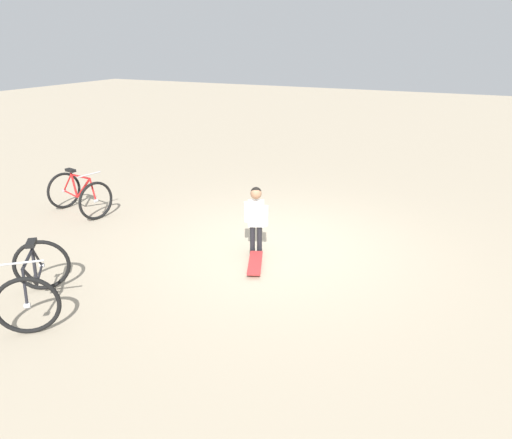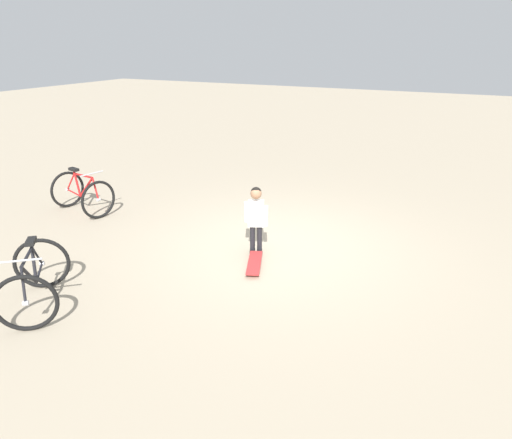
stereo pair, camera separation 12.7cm
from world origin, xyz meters
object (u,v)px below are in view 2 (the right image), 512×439
at_px(bicycle_mid, 82,193).
at_px(bicycle_near, 34,280).
at_px(child_person, 256,213).
at_px(skateboard, 254,263).

bearing_deg(bicycle_mid, bicycle_near, 36.15).
distance_m(bicycle_near, bicycle_mid, 3.46).
distance_m(child_person, bicycle_mid, 3.77).
relative_size(child_person, bicycle_mid, 0.89).
distance_m(child_person, skateboard, 0.77).
bearing_deg(bicycle_near, child_person, 146.71).
bearing_deg(bicycle_mid, skateboard, 81.05).
bearing_deg(child_person, bicycle_near, -33.29).
bearing_deg(child_person, bicycle_mid, -92.65).
distance_m(child_person, bicycle_near, 3.14).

